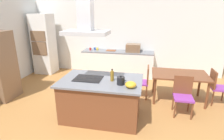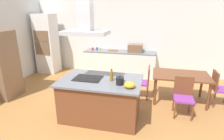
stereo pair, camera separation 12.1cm
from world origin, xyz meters
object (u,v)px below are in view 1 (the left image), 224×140
Objects in this scene: countertop_microwave at (133,48)px; dining_table at (179,77)px; olive_oil_bottle at (112,76)px; cooktop at (88,78)px; coffee_mug_yellow at (97,49)px; mixing_bowl at (131,85)px; wall_oven_stack at (44,44)px; range_hood at (86,22)px; coffee_mug_red at (90,49)px; coffee_mug_blue at (95,49)px; chair_at_left_end at (144,80)px; chair_facing_island at (183,93)px; tea_kettle at (121,81)px; chair_at_right_end at (216,85)px; cutting_board at (111,50)px.

countertop_microwave is 0.36× the size of dining_table.
cooktop is at bearing 177.99° from olive_oil_bottle.
mixing_bowl is at bearing -64.10° from coffee_mug_yellow.
wall_oven_stack reaches higher than countertop_microwave.
range_hood is (-0.95, 0.29, 1.14)m from mixing_bowl.
mixing_bowl reaches higher than coffee_mug_red.
range_hood is at bearing -150.33° from dining_table.
olive_oil_bottle is at bearing -40.25° from wall_oven_stack.
coffee_mug_blue is 2.63m from chair_at_left_end.
coffee_mug_yellow is 3.23m from dining_table.
dining_table is at bearing 90.00° from chair_facing_island.
range_hood reaches higher than chair_at_left_end.
coffee_mug_red is at bearing 106.87° from cooktop.
tea_kettle reaches higher than coffee_mug_yellow.
tea_kettle reaches higher than mixing_bowl.
chair_at_left_end is (2.05, -1.69, -0.44)m from coffee_mug_red.
chair_at_left_end is (0.64, 1.21, -0.50)m from olive_oil_bottle.
mixing_bowl is (0.95, -0.29, 0.05)m from cooktop.
coffee_mug_yellow is 0.10× the size of range_hood.
wall_oven_stack is (-2.00, -0.29, 0.16)m from coffee_mug_yellow.
chair_at_left_end is 2.31m from range_hood.
cooktop is 1.20× the size of countertop_microwave.
wall_oven_stack is (-3.36, 2.82, 0.12)m from tea_kettle.
wall_oven_stack reaches higher than cooktop.
countertop_microwave is 3.15m from range_hood.
chair_at_right_end is at bearing -25.37° from coffee_mug_blue.
dining_table is at bearing 45.31° from tea_kettle.
olive_oil_bottle reaches higher than chair_at_left_end.
dining_table is at bearing 180.00° from chair_at_right_end.
coffee_mug_yellow is at bearing 135.67° from chair_at_left_end.
coffee_mug_blue is 3.75m from chair_facing_island.
coffee_mug_blue is at bearing 147.85° from dining_table.
countertop_microwave is at bearing -3.51° from cutting_board.
coffee_mug_red is at bearing -152.63° from coffee_mug_blue.
range_hood reaches higher than chair_at_right_end.
dining_table is (1.14, 1.48, -0.29)m from mixing_bowl.
coffee_mug_yellow is 0.10× the size of chair_at_right_end.
chair_at_left_end is at bearing -42.97° from coffee_mug_blue.
wall_oven_stack is (-1.74, -0.24, 0.16)m from coffee_mug_red.
coffee_mug_blue is at bearing 176.90° from countertop_microwave.
coffee_mug_red is (-1.62, 3.05, -0.03)m from tea_kettle.
coffee_mug_yellow reaches higher than cutting_board.
cutting_board is (-0.84, 3.10, -0.07)m from tea_kettle.
tea_kettle is 0.97× the size of mixing_bowl.
cooktop is 3.05m from coffee_mug_blue.
chair_facing_island is (2.18, -2.41, -0.40)m from cutting_board.
range_hood is at bearing -165.91° from chair_facing_island.
wall_oven_stack is at bearing 155.71° from chair_facing_island.
olive_oil_bottle is (-0.21, 0.15, 0.03)m from tea_kettle.
olive_oil_bottle is 0.29× the size of chair_facing_island.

